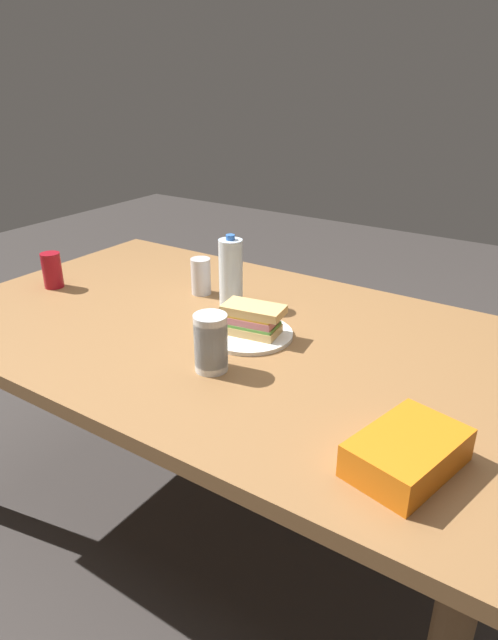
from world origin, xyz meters
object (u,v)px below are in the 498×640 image
(plastic_cup_stack, at_px, (211,343))
(paper_plate, at_px, (249,334))
(dining_table, at_px, (226,351))
(sandwich, at_px, (250,319))
(chip_bag, at_px, (407,453))
(water_bottle_tall, at_px, (231,272))
(soda_can_red, at_px, (52,270))
(soda_can_silver, at_px, (201,276))

(plastic_cup_stack, bearing_deg, paper_plate, 97.28)
(dining_table, xyz_separation_m, sandwich, (0.09, -0.00, 0.13))
(chip_bag, distance_m, water_bottle_tall, 0.88)
(plastic_cup_stack, bearing_deg, chip_bag, -10.31)
(chip_bag, bearing_deg, soda_can_red, -87.48)
(paper_plate, xyz_separation_m, water_bottle_tall, (-0.18, 0.16, 0.10))
(sandwich, height_order, soda_can_silver, soda_can_silver)
(soda_can_red, distance_m, plastic_cup_stack, 0.82)
(paper_plate, bearing_deg, soda_can_silver, 149.71)
(dining_table, relative_size, water_bottle_tall, 7.67)
(paper_plate, xyz_separation_m, soda_can_red, (-0.78, -0.05, 0.06))
(dining_table, relative_size, soda_can_red, 14.46)
(dining_table, height_order, chip_bag, chip_bag)
(paper_plate, distance_m, soda_can_red, 0.78)
(paper_plate, distance_m, water_bottle_tall, 0.26)
(chip_bag, bearing_deg, paper_plate, -105.39)
(soda_can_red, relative_size, water_bottle_tall, 0.53)
(sandwich, bearing_deg, paper_plate, -144.32)
(soda_can_red, distance_m, chip_bag, 1.37)
(sandwich, height_order, chip_bag, sandwich)
(chip_bag, height_order, plastic_cup_stack, plastic_cup_stack)
(paper_plate, height_order, chip_bag, chip_bag)
(soda_can_red, bearing_deg, dining_table, 4.84)
(chip_bag, height_order, soda_can_silver, soda_can_silver)
(dining_table, distance_m, chip_bag, 0.73)
(soda_can_silver, bearing_deg, chip_bag, -29.28)
(water_bottle_tall, height_order, soda_can_silver, water_bottle_tall)
(plastic_cup_stack, bearing_deg, soda_can_red, 168.91)
(chip_bag, bearing_deg, soda_can_silver, -105.97)
(dining_table, xyz_separation_m, paper_plate, (0.09, -0.01, 0.08))
(soda_can_red, bearing_deg, paper_plate, 3.81)
(chip_bag, xyz_separation_m, plastic_cup_stack, (-0.53, 0.10, 0.04))
(soda_can_red, relative_size, plastic_cup_stack, 0.82)
(water_bottle_tall, bearing_deg, sandwich, -41.59)
(sandwich, relative_size, soda_can_silver, 1.58)
(dining_table, height_order, paper_plate, paper_plate)
(chip_bag, bearing_deg, plastic_cup_stack, -87.00)
(dining_table, distance_m, paper_plate, 0.12)
(sandwich, bearing_deg, dining_table, 177.32)
(paper_plate, height_order, sandwich, sandwich)
(chip_bag, relative_size, water_bottle_tall, 1.00)
(soda_can_silver, bearing_deg, soda_can_red, -152.93)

